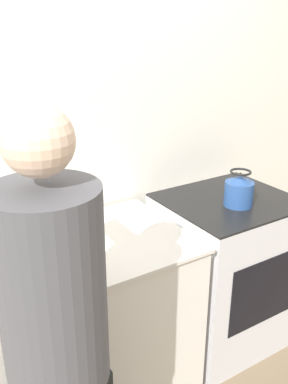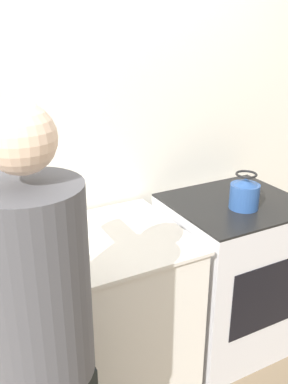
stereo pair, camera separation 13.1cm
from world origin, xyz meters
name	(u,v)px [view 1 (the left image)]	position (x,y,z in m)	size (l,w,h in m)	color
wall_back	(79,138)	(0.00, 0.75, 1.30)	(8.00, 0.05, 2.60)	silver
counter	(52,337)	(-0.38, 0.34, 0.45)	(1.40, 0.71, 0.90)	silver
oven	(224,270)	(0.71, 0.32, 0.47)	(0.72, 0.65, 0.94)	silver
person	(56,341)	(-0.54, -0.22, 0.91)	(0.38, 0.61, 1.69)	black
cutting_board	(27,282)	(-0.51, 0.17, 0.90)	(0.37, 0.23, 0.02)	tan
knife	(33,283)	(-0.49, 0.14, 0.92)	(0.20, 0.12, 0.01)	silver
kettle	(239,191)	(0.69, 0.24, 1.02)	(0.16, 0.16, 0.20)	#284C8C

